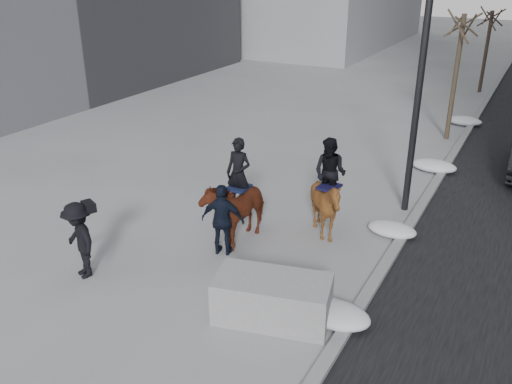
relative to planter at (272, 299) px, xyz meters
The scene contains 11 objects.
ground 1.95m from the planter, 146.25° to the left, with size 120.00×120.00×0.00m, color gray.
curb 11.15m from the planter, 82.70° to the left, with size 0.25×90.00×0.12m, color gray.
planter is the anchor object (origin of this frame).
tree_near 13.60m from the planter, 86.51° to the left, with size 1.20×1.20×5.16m, color #3A3022, non-canonical shape.
tree_far 22.50m from the planter, 87.91° to the left, with size 1.20×1.20×4.51m, color #3B2A22, non-canonical shape.
mounted_left 3.45m from the planter, 132.05° to the left, with size 0.92×2.00×2.57m.
mounted_right 3.72m from the planter, 95.59° to the left, with size 1.46×1.62×2.55m.
feeder 2.79m from the planter, 141.74° to the left, with size 1.10×0.98×1.75m.
camera_crew 4.44m from the planter, behind, with size 1.30×1.07×1.75m.
lamppost 7.83m from the planter, 80.82° to the left, with size 0.25×1.23×9.09m.
snow_piles 7.78m from the planter, 81.74° to the left, with size 1.42×16.10×0.36m.
Camera 1 is at (5.47, -8.90, 6.51)m, focal length 38.00 mm.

